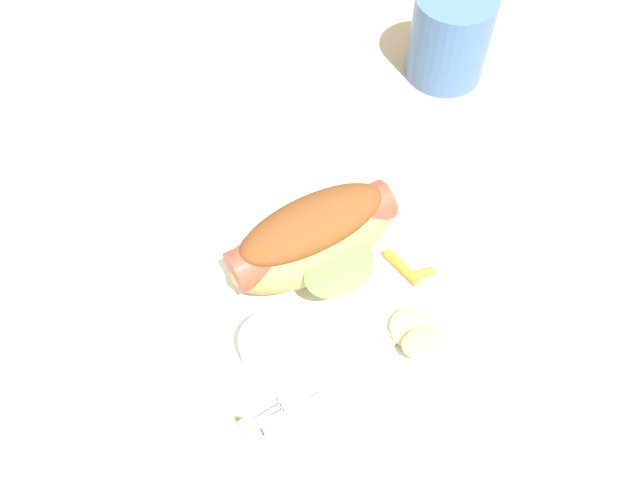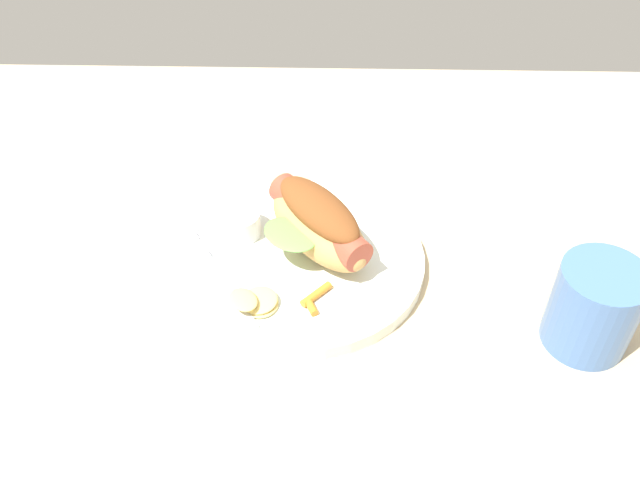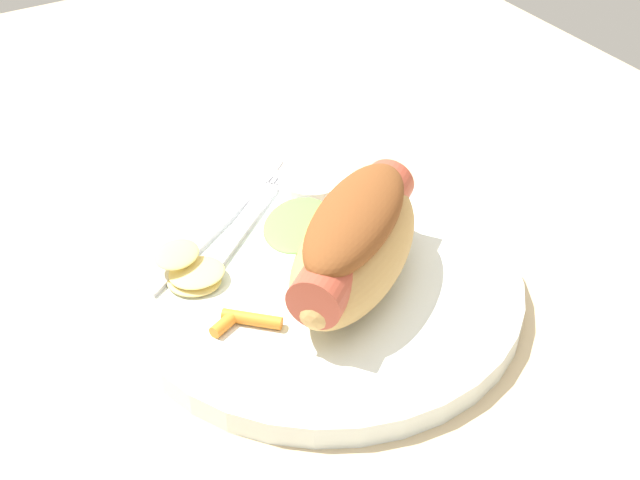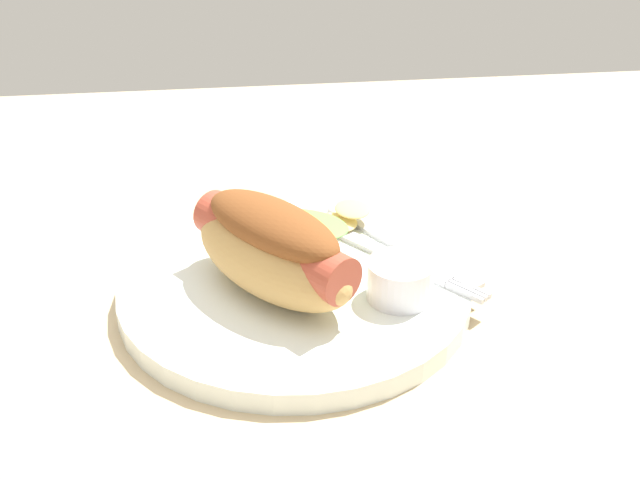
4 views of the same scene
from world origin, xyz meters
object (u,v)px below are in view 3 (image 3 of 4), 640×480
object	(u,v)px
chips_pile	(191,270)
hot_dog	(354,241)
fork	(245,221)
carrot_garnish	(243,321)
sauce_ramekin	(312,193)
knife	(214,226)
plate	(325,287)

from	to	relation	value
chips_pile	hot_dog	bearing A→B (deg)	55.90
fork	carrot_garnish	xyz separation A→B (cm)	(9.30, -4.88, 0.20)
sauce_ramekin	fork	size ratio (longest dim) A/B	0.37
knife	chips_pile	xyz separation A→B (cm)	(4.25, -3.60, 0.52)
knife	carrot_garnish	world-z (taller)	carrot_garnish
plate	sauce_ramekin	world-z (taller)	sauce_ramekin
plate	carrot_garnish	world-z (taller)	carrot_garnish
hot_dog	fork	xyz separation A→B (cm)	(-9.45, -2.85, -3.29)
knife	chips_pile	bearing A→B (deg)	-162.43
sauce_ramekin	plate	bearing A→B (deg)	-24.02
knife	chips_pile	world-z (taller)	chips_pile
sauce_ramekin	knife	size ratio (longest dim) A/B	0.29
knife	fork	bearing A→B (deg)	-47.89
fork	chips_pile	distance (cm)	6.80
sauce_ramekin	fork	distance (cm)	5.09
sauce_ramekin	chips_pile	world-z (taller)	sauce_ramekin
plate	sauce_ramekin	xyz separation A→B (cm)	(-7.06, 3.14, 2.20)
sauce_ramekin	hot_dog	bearing A→B (deg)	-13.26
hot_dog	sauce_ramekin	bearing A→B (deg)	39.51
carrot_garnish	chips_pile	bearing A→B (deg)	-171.53
fork	chips_pile	size ratio (longest dim) A/B	2.09
fork	knife	world-z (taller)	same
hot_dog	carrot_garnish	xyz separation A→B (cm)	(-0.16, -7.73, -3.09)
hot_dog	plate	bearing A→B (deg)	89.89
knife	chips_pile	size ratio (longest dim) A/B	2.67
plate	fork	bearing A→B (deg)	-167.80
plate	hot_dog	world-z (taller)	hot_dog
hot_dog	knife	distance (cm)	11.69
hot_dog	carrot_garnish	world-z (taller)	hot_dog
sauce_ramekin	carrot_garnish	size ratio (longest dim) A/B	1.08
hot_dog	fork	bearing A→B (deg)	69.56
hot_dog	chips_pile	world-z (taller)	hot_dog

